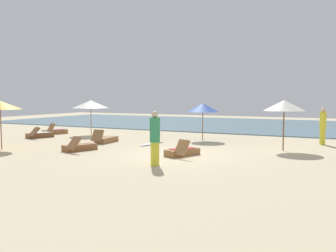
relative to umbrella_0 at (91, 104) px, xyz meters
name	(u,v)px	position (x,y,z in m)	size (l,w,h in m)	color
ground_plane	(177,155)	(8.29, -4.89, -1.93)	(60.00, 60.00, 0.00)	beige
ocean_water	(263,125)	(8.29, 12.11, -1.90)	(48.00, 16.00, 0.06)	slate
umbrella_0	(91,104)	(0.00, 0.00, 0.00)	(2.27, 2.27, 2.18)	olive
umbrella_1	(203,108)	(7.40, 0.38, -0.12)	(1.76, 1.76, 2.06)	olive
umbrella_2	(0,105)	(0.31, -6.97, 0.10)	(1.90, 1.90, 2.23)	brown
umbrella_4	(284,106)	(12.05, -1.60, 0.09)	(1.84, 1.84, 2.27)	brown
lounger_0	(55,131)	(-2.31, -0.78, -1.76)	(1.19, 1.74, 0.74)	olive
lounger_1	(39,135)	(-1.62, -2.76, -1.76)	(1.15, 1.80, 0.68)	brown
lounger_2	(79,147)	(3.86, -5.77, -1.76)	(1.11, 1.78, 0.70)	brown
lounger_3	(182,152)	(8.60, -5.04, -1.76)	(1.18, 1.74, 0.74)	olive
lounger_4	(106,139)	(3.20, -2.86, -1.76)	(0.74, 1.71, 0.72)	olive
person_1	(323,126)	(13.50, 1.35, -0.98)	(0.42, 0.42, 1.87)	yellow
person_2	(155,138)	(8.58, -7.36, -0.96)	(0.51, 0.51, 1.92)	yellow
surfboard	(152,143)	(5.69, -2.30, -1.90)	(0.64, 2.05, 0.07)	silver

